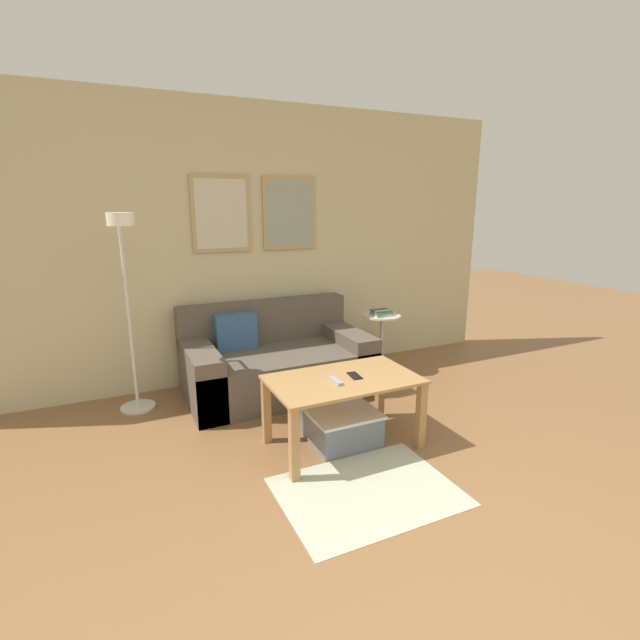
# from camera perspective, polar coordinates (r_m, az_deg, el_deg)

# --- Properties ---
(ground_plane) EXTENTS (16.00, 16.00, 0.00)m
(ground_plane) POSITION_cam_1_polar(r_m,az_deg,el_deg) (2.30, 17.07, -32.73)
(ground_plane) COLOR brown
(wall_back) EXTENTS (5.60, 0.09, 2.55)m
(wall_back) POSITION_cam_1_polar(r_m,az_deg,el_deg) (4.41, -9.94, 9.04)
(wall_back) COLOR #C6BC93
(wall_back) RESTS_ON ground_plane
(area_rug) EXTENTS (1.04, 0.77, 0.01)m
(area_rug) POSITION_cam_1_polar(r_m,az_deg,el_deg) (2.94, 5.88, -20.23)
(area_rug) COLOR #B2B79E
(area_rug) RESTS_ON ground_plane
(couch) EXTENTS (1.60, 0.92, 0.77)m
(couch) POSITION_cam_1_polar(r_m,az_deg,el_deg) (4.23, -5.54, -5.17)
(couch) COLOR brown
(couch) RESTS_ON ground_plane
(coffee_table) EXTENTS (1.02, 0.60, 0.50)m
(coffee_table) POSITION_cam_1_polar(r_m,az_deg,el_deg) (3.23, 2.85, -8.67)
(coffee_table) COLOR #AD7F4C
(coffee_table) RESTS_ON ground_plane
(storage_bin) EXTENTS (0.48, 0.45, 0.24)m
(storage_bin) POSITION_cam_1_polar(r_m,az_deg,el_deg) (3.40, 2.65, -12.83)
(storage_bin) COLOR slate
(storage_bin) RESTS_ON ground_plane
(floor_lamp) EXTENTS (0.28, 0.55, 1.60)m
(floor_lamp) POSITION_cam_1_polar(r_m,az_deg,el_deg) (3.78, -22.63, 2.95)
(floor_lamp) COLOR silver
(floor_lamp) RESTS_ON ground_plane
(side_table) EXTENTS (0.37, 0.37, 0.59)m
(side_table) POSITION_cam_1_polar(r_m,az_deg,el_deg) (4.68, 7.55, -2.18)
(side_table) COLOR silver
(side_table) RESTS_ON ground_plane
(book_stack) EXTENTS (0.20, 0.16, 0.06)m
(book_stack) POSITION_cam_1_polar(r_m,az_deg,el_deg) (4.59, 7.51, 0.90)
(book_stack) COLOR silver
(book_stack) RESTS_ON side_table
(remote_control) EXTENTS (0.04, 0.15, 0.02)m
(remote_control) POSITION_cam_1_polar(r_m,az_deg,el_deg) (3.12, 1.97, -7.49)
(remote_control) COLOR #99999E
(remote_control) RESTS_ON coffee_table
(cell_phone) EXTENTS (0.08, 0.15, 0.01)m
(cell_phone) POSITION_cam_1_polar(r_m,az_deg,el_deg) (3.24, 4.28, -6.84)
(cell_phone) COLOR black
(cell_phone) RESTS_ON coffee_table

